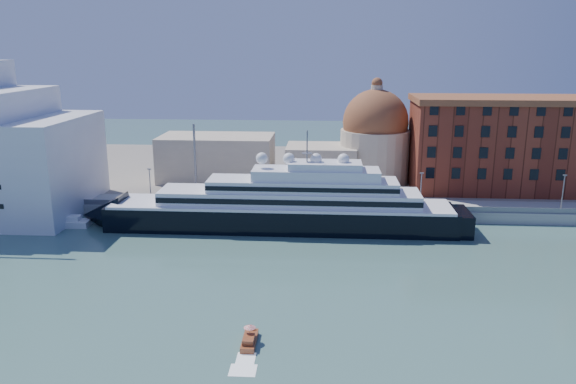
{
  "coord_description": "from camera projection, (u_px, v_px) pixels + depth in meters",
  "views": [
    {
      "loc": [
        9.37,
        -88.76,
        37.12
      ],
      "look_at": [
        1.95,
        18.0,
        9.25
      ],
      "focal_mm": 35.0,
      "sensor_mm": 36.0,
      "label": 1
    }
  ],
  "objects": [
    {
      "name": "quay",
      "position": [
        284.0,
        208.0,
        128.18
      ],
      "size": [
        180.0,
        10.0,
        2.5
      ],
      "primitive_type": "cube",
      "color": "gray",
      "rests_on": "ground"
    },
    {
      "name": "church",
      "position": [
        315.0,
        149.0,
        148.21
      ],
      "size": [
        66.0,
        18.0,
        25.5
      ],
      "color": "beige",
      "rests_on": "land"
    },
    {
      "name": "quay_fence",
      "position": [
        283.0,
        206.0,
        123.36
      ],
      "size": [
        180.0,
        0.1,
        1.2
      ],
      "primitive_type": "cube",
      "color": "slate",
      "rests_on": "quay"
    },
    {
      "name": "land",
      "position": [
        295.0,
        171.0,
        167.82
      ],
      "size": [
        260.0,
        72.0,
        2.0
      ],
      "primitive_type": "cube",
      "color": "slate",
      "rests_on": "ground"
    },
    {
      "name": "ground",
      "position": [
        269.0,
        271.0,
        95.67
      ],
      "size": [
        400.0,
        400.0,
        0.0
      ],
      "primitive_type": "plane",
      "color": "#345A51",
      "rests_on": "ground"
    },
    {
      "name": "warehouse",
      "position": [
        499.0,
        143.0,
        138.9
      ],
      "size": [
        43.0,
        19.0,
        23.25
      ],
      "color": "maroon",
      "rests_on": "land"
    },
    {
      "name": "service_barge",
      "position": [
        64.0,
        223.0,
        119.09
      ],
      "size": [
        11.27,
        4.38,
        2.49
      ],
      "rotation": [
        0.0,
        0.0,
        0.06
      ],
      "color": "white",
      "rests_on": "ground"
    },
    {
      "name": "superyacht",
      "position": [
        269.0,
        209.0,
        116.96
      ],
      "size": [
        81.25,
        11.26,
        24.28
      ],
      "color": "black",
      "rests_on": "ground"
    },
    {
      "name": "water_taxi",
      "position": [
        249.0,
        340.0,
        71.93
      ],
      "size": [
        1.82,
        5.33,
        2.52
      ],
      "rotation": [
        0.0,
        0.0,
        0.01
      ],
      "color": "maroon",
      "rests_on": "ground"
    },
    {
      "name": "lamp_posts",
      "position": [
        227.0,
        172.0,
        125.19
      ],
      "size": [
        120.8,
        2.4,
        18.0
      ],
      "color": "slate",
      "rests_on": "quay"
    }
  ]
}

